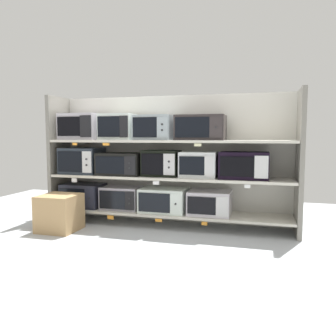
{
  "coord_description": "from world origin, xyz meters",
  "views": [
    {
      "loc": [
        1.09,
        -3.96,
        1.11
      ],
      "look_at": [
        0.0,
        0.0,
        0.72
      ],
      "focal_mm": 36.0,
      "sensor_mm": 36.0,
      "label": 1
    }
  ],
  "objects_px": {
    "microwave_7": "(199,165)",
    "shipping_carton": "(60,213)",
    "microwave_9": "(81,127)",
    "microwave_12": "(201,128)",
    "microwave_4": "(82,161)",
    "microwave_1": "(122,198)",
    "microwave_10": "(118,127)",
    "microwave_5": "(122,164)",
    "microwave_2": "(164,200)",
    "microwave_3": "(210,202)",
    "microwave_0": "(84,195)",
    "microwave_6": "(161,163)",
    "microwave_8": "(244,165)",
    "microwave_11": "(155,128)"
  },
  "relations": [
    {
      "from": "microwave_3",
      "to": "microwave_1",
      "type": "bearing_deg",
      "value": -179.98
    },
    {
      "from": "microwave_4",
      "to": "microwave_1",
      "type": "bearing_deg",
      "value": -0.01
    },
    {
      "from": "microwave_3",
      "to": "shipping_carton",
      "type": "height_order",
      "value": "microwave_3"
    },
    {
      "from": "microwave_0",
      "to": "microwave_7",
      "type": "distance_m",
      "value": 1.61
    },
    {
      "from": "microwave_6",
      "to": "microwave_10",
      "type": "xyz_separation_m",
      "value": [
        -0.58,
        0.0,
        0.45
      ]
    },
    {
      "from": "microwave_0",
      "to": "microwave_1",
      "type": "distance_m",
      "value": 0.55
    },
    {
      "from": "microwave_11",
      "to": "microwave_1",
      "type": "bearing_deg",
      "value": -179.99
    },
    {
      "from": "microwave_1",
      "to": "microwave_4",
      "type": "relative_size",
      "value": 0.99
    },
    {
      "from": "microwave_1",
      "to": "microwave_8",
      "type": "height_order",
      "value": "microwave_8"
    },
    {
      "from": "microwave_0",
      "to": "microwave_10",
      "type": "bearing_deg",
      "value": -0.01
    },
    {
      "from": "microwave_9",
      "to": "microwave_11",
      "type": "bearing_deg",
      "value": -0.02
    },
    {
      "from": "microwave_7",
      "to": "microwave_8",
      "type": "xyz_separation_m",
      "value": [
        0.53,
        -0.0,
        0.0
      ]
    },
    {
      "from": "microwave_0",
      "to": "microwave_7",
      "type": "relative_size",
      "value": 1.19
    },
    {
      "from": "microwave_4",
      "to": "microwave_6",
      "type": "bearing_deg",
      "value": -0.0
    },
    {
      "from": "microwave_4",
      "to": "microwave_8",
      "type": "xyz_separation_m",
      "value": [
        2.09,
        0.0,
        -0.01
      ]
    },
    {
      "from": "microwave_10",
      "to": "microwave_8",
      "type": "bearing_deg",
      "value": 0.01
    },
    {
      "from": "microwave_5",
      "to": "shipping_carton",
      "type": "height_order",
      "value": "microwave_5"
    },
    {
      "from": "microwave_0",
      "to": "microwave_12",
      "type": "height_order",
      "value": "microwave_12"
    },
    {
      "from": "microwave_8",
      "to": "microwave_11",
      "type": "height_order",
      "value": "microwave_11"
    },
    {
      "from": "microwave_1",
      "to": "microwave_12",
      "type": "relative_size",
      "value": 0.86
    },
    {
      "from": "microwave_8",
      "to": "microwave_9",
      "type": "distance_m",
      "value": 2.14
    },
    {
      "from": "microwave_1",
      "to": "microwave_12",
      "type": "xyz_separation_m",
      "value": [
        1.02,
        0.0,
        0.89
      ]
    },
    {
      "from": "microwave_0",
      "to": "microwave_4",
      "type": "relative_size",
      "value": 1.04
    },
    {
      "from": "microwave_4",
      "to": "microwave_10",
      "type": "xyz_separation_m",
      "value": [
        0.51,
        0.0,
        0.44
      ]
    },
    {
      "from": "microwave_9",
      "to": "microwave_12",
      "type": "distance_m",
      "value": 1.58
    },
    {
      "from": "microwave_4",
      "to": "microwave_5",
      "type": "bearing_deg",
      "value": 0.01
    },
    {
      "from": "microwave_8",
      "to": "microwave_9",
      "type": "height_order",
      "value": "microwave_9"
    },
    {
      "from": "microwave_7",
      "to": "microwave_9",
      "type": "distance_m",
      "value": 1.63
    },
    {
      "from": "microwave_11",
      "to": "microwave_12",
      "type": "height_order",
      "value": "microwave_11"
    },
    {
      "from": "microwave_6",
      "to": "microwave_11",
      "type": "height_order",
      "value": "microwave_11"
    },
    {
      "from": "microwave_4",
      "to": "microwave_6",
      "type": "distance_m",
      "value": 1.09
    },
    {
      "from": "microwave_6",
      "to": "microwave_8",
      "type": "distance_m",
      "value": 1.0
    },
    {
      "from": "microwave_4",
      "to": "microwave_6",
      "type": "height_order",
      "value": "microwave_4"
    },
    {
      "from": "microwave_7",
      "to": "microwave_10",
      "type": "height_order",
      "value": "microwave_10"
    },
    {
      "from": "microwave_2",
      "to": "microwave_10",
      "type": "height_order",
      "value": "microwave_10"
    },
    {
      "from": "microwave_12",
      "to": "microwave_5",
      "type": "bearing_deg",
      "value": 179.99
    },
    {
      "from": "microwave_0",
      "to": "microwave_4",
      "type": "height_order",
      "value": "microwave_4"
    },
    {
      "from": "microwave_9",
      "to": "microwave_12",
      "type": "bearing_deg",
      "value": -0.01
    },
    {
      "from": "microwave_1",
      "to": "shipping_carton",
      "type": "bearing_deg",
      "value": -135.01
    },
    {
      "from": "microwave_3",
      "to": "shipping_carton",
      "type": "bearing_deg",
      "value": -161.9
    },
    {
      "from": "microwave_12",
      "to": "microwave_11",
      "type": "bearing_deg",
      "value": 180.0
    },
    {
      "from": "microwave_5",
      "to": "shipping_carton",
      "type": "distance_m",
      "value": 0.96
    },
    {
      "from": "microwave_8",
      "to": "microwave_9",
      "type": "xyz_separation_m",
      "value": [
        -2.09,
        0.0,
        0.46
      ]
    },
    {
      "from": "microwave_5",
      "to": "microwave_9",
      "type": "distance_m",
      "value": 0.73
    },
    {
      "from": "microwave_3",
      "to": "microwave_5",
      "type": "xyz_separation_m",
      "value": [
        -1.13,
        -0.0,
        0.44
      ]
    },
    {
      "from": "microwave_5",
      "to": "microwave_6",
      "type": "relative_size",
      "value": 1.27
    },
    {
      "from": "microwave_2",
      "to": "microwave_3",
      "type": "distance_m",
      "value": 0.57
    },
    {
      "from": "microwave_1",
      "to": "microwave_2",
      "type": "bearing_deg",
      "value": 0.01
    },
    {
      "from": "microwave_7",
      "to": "shipping_carton",
      "type": "bearing_deg",
      "value": -160.45
    },
    {
      "from": "microwave_4",
      "to": "microwave_0",
      "type": "bearing_deg",
      "value": 0.85
    }
  ]
}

